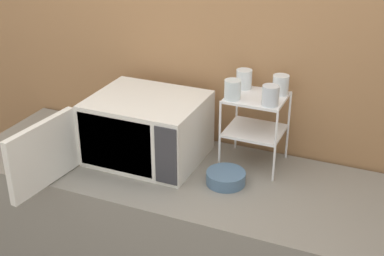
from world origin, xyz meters
name	(u,v)px	position (x,y,z in m)	size (l,w,h in m)	color
wall_back	(209,68)	(0.00, 0.72, 1.30)	(8.00, 0.06, 2.60)	#9E7047
counter	(178,253)	(0.00, 0.34, 0.47)	(1.99, 0.68, 0.94)	gray
microwave	(143,129)	(-0.19, 0.38, 1.09)	(0.57, 0.81, 0.30)	silver
dish_rack	(256,116)	(0.30, 0.54, 1.18)	(0.26, 0.24, 0.34)	white
glass_front_left	(233,90)	(0.21, 0.47, 1.32)	(0.07, 0.07, 0.09)	silver
glass_back_right	(281,85)	(0.38, 0.61, 1.32)	(0.07, 0.07, 0.09)	silver
glass_front_right	(270,95)	(0.38, 0.47, 1.32)	(0.07, 0.07, 0.09)	silver
glass_back_left	(244,79)	(0.21, 0.61, 1.32)	(0.07, 0.07, 0.09)	silver
bowl	(226,178)	(0.24, 0.32, 0.96)	(0.17, 0.17, 0.06)	slate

